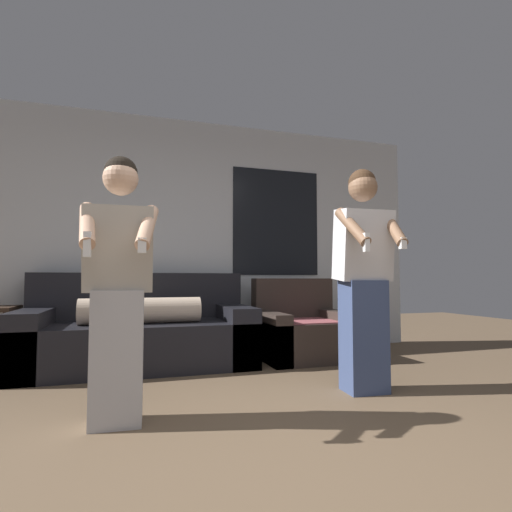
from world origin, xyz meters
name	(u,v)px	position (x,y,z in m)	size (l,w,h in m)	color
ground_plane	(307,506)	(0.00, 0.00, 0.00)	(14.00, 14.00, 0.00)	brown
wall_back	(192,236)	(0.02, 3.21, 1.35)	(5.66, 0.07, 2.70)	silver
couch	(140,334)	(-0.55, 2.68, 0.31)	(2.15, 0.99, 0.91)	black
armchair	(302,331)	(1.12, 2.57, 0.28)	(0.92, 0.82, 0.86)	#332823
person_left	(119,287)	(-0.71, 1.08, 0.80)	(0.45, 0.49, 1.58)	#B2B2B7
person_right	(364,276)	(1.05, 1.24, 0.87)	(0.47, 0.49, 1.69)	#384770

